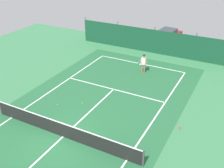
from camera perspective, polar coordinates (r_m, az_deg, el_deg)
name	(u,v)px	position (r m, az deg, el deg)	size (l,w,h in m)	color
ground_plane	(63,137)	(16.35, -10.28, -10.89)	(36.00, 36.00, 0.00)	#387A4C
court_surface	(63,137)	(16.34, -10.28, -10.88)	(11.02, 26.60, 0.01)	#236038
tennis_net	(62,130)	(16.03, -10.43, -9.47)	(10.12, 0.10, 1.10)	black
back_fence	(155,45)	(28.23, 9.06, 8.12)	(16.30, 0.98, 2.70)	#14472D
tennis_player	(143,62)	(23.19, 6.66, 4.55)	(0.69, 0.77, 1.64)	#9E7051
tennis_ball_near_player	(57,104)	(19.26, -11.45, -4.25)	(0.07, 0.07, 0.07)	#CCDB33
tennis_ball_midcourt	(82,103)	(19.16, -6.30, -3.99)	(0.07, 0.07, 0.07)	#CCDB33
parked_car	(167,37)	(30.41, 11.58, 9.71)	(2.36, 4.37, 1.68)	maroon
water_bottle	(179,128)	(17.07, 14.04, -8.92)	(0.08, 0.08, 0.24)	#D84C38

